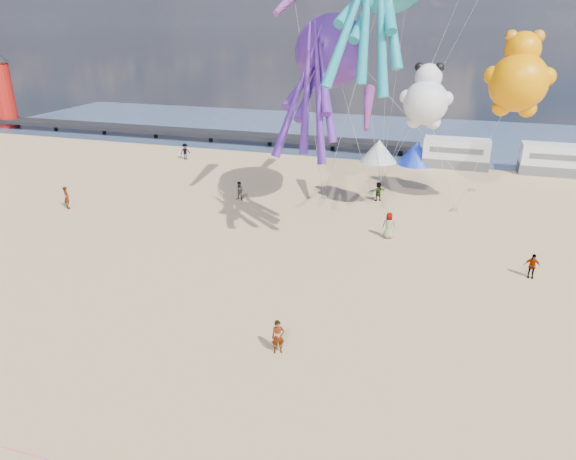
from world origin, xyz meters
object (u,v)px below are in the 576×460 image
at_px(beachgoer_0, 389,226).
at_px(beachgoer_2, 185,152).
at_px(beachgoer_3, 532,266).
at_px(sandbag_a, 324,197).
at_px(kite_teddy_orange, 518,83).
at_px(motorhome_1, 556,160).
at_px(kite_panda, 426,103).
at_px(sandbag_e, 381,183).
at_px(lighthouse, 4,95).
at_px(sandbag_c, 455,210).
at_px(standing_person, 278,337).
at_px(windsock_right, 368,109).
at_px(beachgoer_4, 378,191).
at_px(tent_blue, 416,153).
at_px(sandbag_b, 371,193).
at_px(windsock_mid, 344,45).
at_px(motorhome_0, 456,153).
at_px(tent_white, 379,151).
at_px(kite_octopus_purple, 332,51).
at_px(beachgoer_7, 240,191).
at_px(sandbag_d, 473,190).
at_px(beachgoer_5, 67,198).

bearing_deg(beachgoer_0, beachgoer_2, -37.11).
bearing_deg(beachgoer_3, beachgoer_0, 159.28).
height_order(sandbag_a, kite_teddy_orange, kite_teddy_orange).
distance_m(motorhome_1, kite_panda, 22.55).
height_order(sandbag_e, kite_teddy_orange, kite_teddy_orange).
distance_m(lighthouse, sandbag_c, 64.96).
distance_m(standing_person, windsock_right, 21.72).
bearing_deg(beachgoer_4, beachgoer_2, -60.01).
bearing_deg(tent_blue, motorhome_1, 0.00).
distance_m(sandbag_b, sandbag_c, 7.53).
height_order(beachgoer_4, sandbag_e, beachgoer_4).
bearing_deg(kite_teddy_orange, beachgoer_3, -105.14).
xyz_separation_m(sandbag_e, windsock_mid, (-3.49, -3.06, 12.28)).
distance_m(beachgoer_3, sandbag_e, 19.86).
bearing_deg(motorhome_0, sandbag_b, -120.37).
bearing_deg(kite_panda, tent_blue, 114.99).
bearing_deg(sandbag_c, windsock_mid, 165.36).
bearing_deg(windsock_right, beachgoer_0, -69.89).
distance_m(lighthouse, beachgoer_4, 58.66).
xyz_separation_m(windsock_mid, windsock_right, (2.95, -4.51, -4.30)).
bearing_deg(motorhome_1, beachgoer_2, -171.75).
xyz_separation_m(tent_white, kite_octopus_purple, (-1.80, -16.41, 10.95)).
relative_size(tent_white, sandbag_c, 8.00).
height_order(motorhome_0, beachgoer_0, motorhome_0).
distance_m(tent_white, standing_person, 36.63).
distance_m(lighthouse, kite_panda, 63.15).
bearing_deg(motorhome_0, lighthouse, 176.31).
bearing_deg(kite_panda, beachgoer_0, -89.24).
height_order(beachgoer_7, sandbag_a, beachgoer_7).
distance_m(motorhome_0, standing_person, 37.36).
bearing_deg(sandbag_b, sandbag_e, 81.49).
bearing_deg(standing_person, sandbag_b, 62.70).
relative_size(motorhome_0, tent_blue, 1.65).
bearing_deg(sandbag_d, sandbag_a, -154.04).
xyz_separation_m(beachgoer_5, kite_panda, (27.23, 5.57, 7.96)).
relative_size(motorhome_0, beachgoer_5, 3.57).
bearing_deg(sandbag_c, beachgoer_5, -163.89).
distance_m(motorhome_0, windsock_mid, 18.79).
relative_size(tent_blue, kite_octopus_purple, 0.34).
xyz_separation_m(beachgoer_4, windsock_mid, (-3.83, 1.80, 11.58)).
distance_m(tent_blue, beachgoer_3, 26.50).
distance_m(motorhome_1, sandbag_b, 20.32).
xyz_separation_m(lighthouse, windsock_right, (55.00, -20.15, 3.59)).
bearing_deg(kite_teddy_orange, lighthouse, 143.68).
height_order(standing_person, beachgoer_7, standing_person).
bearing_deg(beachgoer_7, kite_teddy_orange, 14.10).
bearing_deg(motorhome_1, beachgoer_5, -149.78).
relative_size(lighthouse, windsock_right, 1.82).
bearing_deg(beachgoer_7, beachgoer_4, 22.73).
xyz_separation_m(sandbag_d, sandbag_e, (-8.13, -0.31, 0.00)).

